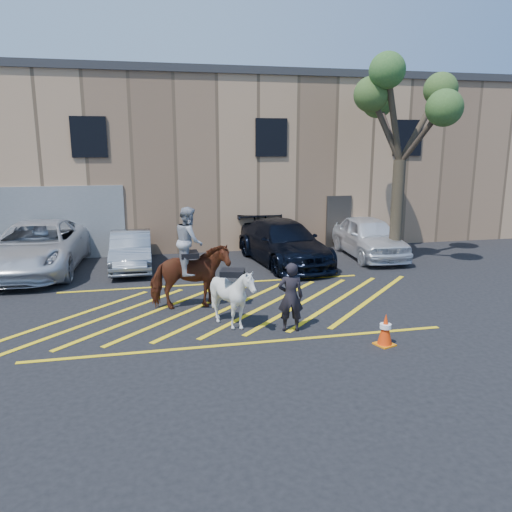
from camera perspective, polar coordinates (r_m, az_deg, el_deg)
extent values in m
plane|color=black|center=(13.83, -3.45, -5.61)|extent=(90.00, 90.00, 0.00)
imported|color=silver|center=(18.82, -23.72, 0.95)|extent=(3.23, 6.37, 1.73)
imported|color=gray|center=(18.24, -14.08, 0.63)|extent=(1.40, 3.98, 1.31)
imported|color=black|center=(18.45, 3.16, 1.54)|extent=(2.90, 5.64, 1.57)
imported|color=white|center=(20.05, 12.79, 2.15)|extent=(2.12, 4.74, 1.58)
imported|color=black|center=(11.77, 3.97, -4.69)|extent=(0.67, 0.50, 1.66)
cube|color=tan|center=(25.08, -7.92, 10.62)|extent=(32.00, 10.00, 7.00)
cube|color=#2D2D30|center=(25.23, -8.18, 18.93)|extent=(32.20, 10.20, 0.30)
cube|color=black|center=(20.05, -18.56, 12.77)|extent=(1.30, 0.08, 1.50)
cube|color=black|center=(20.57, 1.75, 13.38)|extent=(1.30, 0.08, 1.50)
cube|color=black|center=(22.78, 16.94, 12.78)|extent=(1.30, 0.08, 1.50)
cube|color=#38332D|center=(21.73, 9.40, 3.92)|extent=(1.10, 0.08, 2.20)
cube|color=yellow|center=(13.58, -21.15, -6.80)|extent=(4.20, 4.20, 0.01)
cube|color=yellow|center=(13.45, -16.71, -6.65)|extent=(4.20, 4.20, 0.01)
cube|color=yellow|center=(13.40, -12.21, -6.47)|extent=(4.20, 4.20, 0.01)
cube|color=yellow|center=(13.44, -7.70, -6.24)|extent=(4.20, 4.20, 0.01)
cube|color=yellow|center=(13.55, -3.25, -5.98)|extent=(4.20, 4.20, 0.01)
cube|color=yellow|center=(13.75, 1.09, -5.69)|extent=(4.20, 4.20, 0.01)
cube|color=yellow|center=(14.02, 5.29, -5.38)|extent=(4.20, 4.20, 0.01)
cube|color=yellow|center=(14.36, 9.30, -5.05)|extent=(4.20, 4.20, 0.01)
cube|color=yellow|center=(14.77, 13.11, -4.72)|extent=(4.20, 4.20, 0.01)
cube|color=yellow|center=(15.92, -4.69, -3.16)|extent=(9.50, 0.12, 0.01)
cube|color=yellow|center=(11.24, -1.19, -9.96)|extent=(9.50, 0.12, 0.01)
imported|color=#5D2216|center=(13.41, -7.56, -2.37)|extent=(2.10, 0.99, 1.76)
imported|color=#9A9CA4|center=(13.19, -7.68, 1.73)|extent=(0.70, 0.88, 1.79)
cube|color=black|center=(13.27, -7.63, 0.19)|extent=(0.47, 0.57, 0.14)
imported|color=silver|center=(11.97, -2.67, -4.69)|extent=(1.58, 1.68, 1.53)
cube|color=black|center=(11.80, -2.70, -1.91)|extent=(0.67, 0.60, 0.14)
cube|color=orange|center=(11.53, 14.47, -9.74)|extent=(0.48, 0.48, 0.03)
cone|color=#F33909|center=(11.40, 14.57, -8.04)|extent=(0.32, 0.32, 0.70)
cylinder|color=white|center=(11.38, 14.59, -7.76)|extent=(0.25, 0.25, 0.10)
cylinder|color=#493E2C|center=(18.90, 15.77, 4.78)|extent=(0.44, 0.44, 3.80)
cylinder|color=#493D2C|center=(19.26, 18.26, 13.94)|extent=(1.76, 0.51, 2.68)
cylinder|color=#413027|center=(19.48, 14.89, 13.62)|extent=(0.33, 1.88, 2.34)
cylinder|color=#4E3D2F|center=(18.48, 14.61, 13.85)|extent=(1.40, 0.20, 2.39)
cylinder|color=#413327|center=(18.28, 18.34, 12.84)|extent=(0.78, 1.62, 1.96)
cylinder|color=#483C2C|center=(18.31, 15.47, 14.94)|extent=(1.16, 0.77, 3.11)
sphere|color=#49682C|center=(19.86, 20.35, 17.42)|extent=(1.20, 1.20, 1.20)
sphere|color=#48652B|center=(20.27, 13.73, 16.75)|extent=(1.20, 1.20, 1.20)
sphere|color=#42642B|center=(18.28, 13.03, 17.56)|extent=(1.20, 1.20, 1.20)
sphere|color=#406D2F|center=(17.87, 20.74, 15.56)|extent=(1.20, 1.20, 1.20)
sphere|color=#457230|center=(17.99, 14.77, 19.84)|extent=(1.20, 1.20, 1.20)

